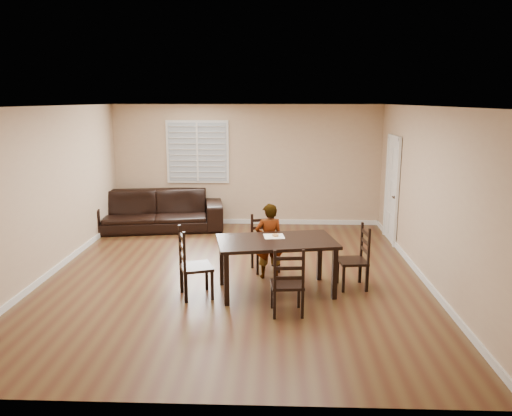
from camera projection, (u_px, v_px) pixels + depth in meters
The scene contains 11 objects.
ground at pixel (235, 276), 8.09m from camera, with size 7.00×7.00×0.00m, color brown.
room at pixel (237, 164), 7.88m from camera, with size 6.04×7.04×2.72m.
dining_table at pixel (276, 246), 7.28m from camera, with size 1.85×1.26×0.80m.
chair_near at pixel (264, 244), 8.37m from camera, with size 0.52×0.50×0.94m.
chair_far at pixel (288, 286), 6.48m from camera, with size 0.46×0.43×0.93m.
chair_left at pixel (188, 266), 7.12m from camera, with size 0.56×0.58×1.03m.
chair_right at pixel (360, 259), 7.51m from camera, with size 0.45×0.48×0.97m.
child at pixel (269, 241), 7.89m from camera, with size 0.44×0.29×1.21m, color gray.
napkin at pixel (274, 236), 7.44m from camera, with size 0.30×0.30×0.00m, color white.
donut at pixel (275, 235), 7.44m from camera, with size 0.10×0.10×0.04m.
sofa at pixel (156, 211), 10.90m from camera, with size 2.90×1.13×0.85m, color black.
Camera 1 is at (0.64, -7.66, 2.79)m, focal length 35.00 mm.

